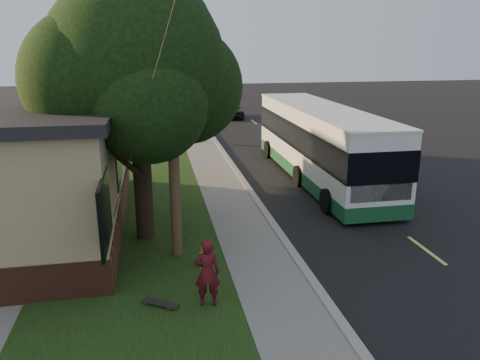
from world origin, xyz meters
The scene contains 16 objects.
ground centered at (0.00, 0.00, 0.00)m, with size 120.00×120.00×0.00m, color black.
road centered at (4.00, 10.00, 0.01)m, with size 8.00×80.00×0.01m, color black.
curb centered at (0.00, 10.00, 0.06)m, with size 0.25×80.00×0.12m, color gray.
sidewalk centered at (-1.00, 10.00, 0.04)m, with size 2.00×80.00×0.08m, color slate.
grass_verge centered at (-4.50, 10.00, 0.04)m, with size 5.00×80.00×0.07m, color black.
fire_hydrant centered at (-2.60, 0.00, 0.43)m, with size 0.32×0.32×0.74m.
utility_pole centered at (-3.31, 0.99, 4.63)m, with size 2.86×3.21×9.07m.
leafy_tree centered at (-4.17, 2.65, 5.17)m, with size 6.30×6.00×7.80m.
bare_tree_near centered at (-3.50, 18.00, 2.15)m, with size 1.38×1.21×4.31m.
bare_tree_far centered at (-3.00, 30.00, 2.00)m, with size 1.38×1.21×4.03m.
traffic_signal centered at (0.50, 34.00, 3.16)m, with size 0.18×0.22×5.50m.
transit_bus centered at (3.48, 7.94, 1.72)m, with size 2.76×11.96×3.24m.
skateboarder centered at (-2.77, -1.89, 0.89)m, with size 0.60×0.39×1.64m, color #4D0F16.
skateboard_main centered at (-3.16, 2.96, 0.12)m, with size 0.21×0.72×0.07m.
skateboard_spare centered at (-3.86, -1.73, 0.13)m, with size 0.89×0.67×0.08m.
distant_car centered at (2.49, 26.60, 0.69)m, with size 1.63×4.04×1.38m, color black.
Camera 1 is at (-3.82, -11.50, 5.93)m, focal length 35.00 mm.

